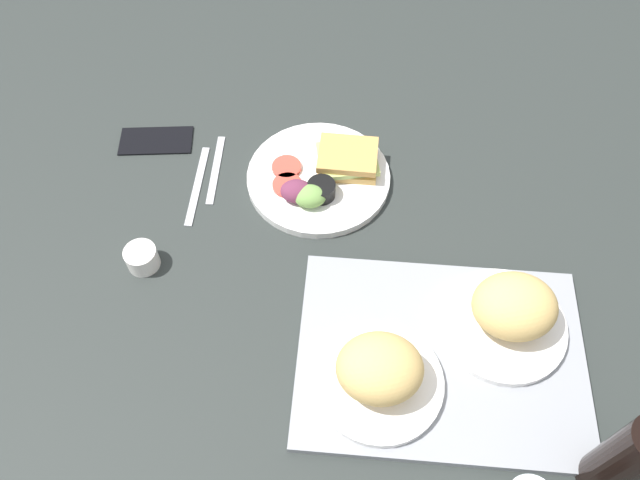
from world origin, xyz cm
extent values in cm
cube|color=#282D2B|center=(0.00, 0.00, -1.50)|extent=(190.00, 150.00, 3.00)
cube|color=gray|center=(-17.94, 22.39, 0.80)|extent=(46.74, 35.41, 1.60)
cylinder|color=white|center=(-27.94, 17.39, 2.30)|extent=(20.24, 20.24, 1.40)
ellipsoid|color=#DBB266|center=(-28.64, 16.68, 7.48)|extent=(13.13, 11.34, 8.95)
cylinder|color=white|center=(-7.94, 27.39, 2.30)|extent=(19.63, 19.63, 1.40)
ellipsoid|color=#DBB266|center=(-7.68, 27.30, 7.38)|extent=(12.84, 11.09, 8.75)
cylinder|color=white|center=(2.42, -13.45, 0.80)|extent=(27.21, 27.21, 1.60)
cube|color=tan|center=(-3.02, -15.89, 2.30)|extent=(11.37, 9.46, 1.40)
cube|color=#B2C66B|center=(-3.02, -15.89, 3.50)|extent=(12.20, 10.52, 1.00)
cube|color=tan|center=(-3.02, -15.89, 4.70)|extent=(11.70, 9.88, 1.40)
cylinder|color=#D14738|center=(8.54, -14.81, 2.00)|extent=(5.60, 5.60, 0.80)
cylinder|color=#D14738|center=(8.13, -10.45, 2.00)|extent=(5.60, 5.60, 0.80)
cylinder|color=black|center=(1.74, -8.68, 3.10)|extent=(5.20, 5.20, 3.00)
cylinder|color=#EFEACC|center=(1.74, -8.68, 4.20)|extent=(4.26, 4.26, 0.60)
ellipsoid|color=#729E4C|center=(3.78, -6.92, 3.40)|extent=(6.00, 4.80, 3.60)
ellipsoid|color=#6B2D47|center=(6.23, -8.00, 3.40)|extent=(6.00, 4.80, 3.60)
cylinder|color=black|center=(-38.97, 39.87, 9.62)|extent=(6.40, 6.40, 19.25)
cylinder|color=silver|center=(32.23, 6.23, 2.00)|extent=(5.60, 5.60, 4.00)
cube|color=#B7B7BC|center=(22.42, -15.45, 0.25)|extent=(1.74, 17.02, 0.50)
cube|color=#B7B7BC|center=(25.42, -11.45, 0.25)|extent=(2.23, 19.04, 0.50)
cube|color=black|center=(35.28, -22.52, 0.40)|extent=(14.83, 8.11, 0.80)
camera|label=1|loc=(0.34, 61.29, 91.56)|focal=34.49mm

